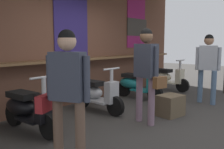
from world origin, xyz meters
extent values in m
plane|color=#383533|center=(0.00, 0.00, 0.00)|extent=(25.46, 25.46, 0.00)
cube|color=brown|center=(0.00, 2.02, 1.69)|extent=(9.09, 0.25, 3.39)
cube|color=brown|center=(0.00, 1.72, 1.08)|extent=(8.18, 0.36, 0.05)
cube|color=navy|center=(0.08, 1.89, 2.08)|extent=(0.99, 0.02, 1.90)
cube|color=#841E56|center=(2.69, 1.89, 2.24)|extent=(0.93, 0.02, 1.83)
cube|color=#2D2823|center=(2.74, 1.88, 1.95)|extent=(1.03, 0.03, 0.53)
ellipsoid|color=black|center=(-1.61, 1.25, 0.40)|extent=(0.41, 0.71, 0.30)
cube|color=black|center=(-1.61, 1.20, 0.60)|extent=(0.32, 0.56, 0.10)
cube|color=black|center=(-1.59, 0.90, 0.25)|extent=(0.40, 0.51, 0.04)
cube|color=black|center=(-1.58, 0.60, 0.47)|extent=(0.29, 0.17, 0.44)
cylinder|color=#B7B7BC|center=(-1.58, 0.60, 0.60)|extent=(0.07, 0.07, 0.70)
cylinder|color=#B7B7BC|center=(-1.58, 0.60, 0.95)|extent=(0.46, 0.05, 0.04)
cylinder|color=black|center=(-1.58, 0.50, 0.20)|extent=(0.12, 0.40, 0.40)
cylinder|color=black|center=(-1.62, 1.50, 0.20)|extent=(0.12, 0.40, 0.40)
ellipsoid|color=#B2B5BA|center=(0.01, 1.25, 0.40)|extent=(0.40, 0.71, 0.30)
cube|color=black|center=(0.01, 1.20, 0.60)|extent=(0.31, 0.56, 0.10)
cube|color=#B2B5BA|center=(0.01, 0.90, 0.25)|extent=(0.39, 0.51, 0.04)
cube|color=#B2B5BA|center=(0.00, 0.60, 0.47)|extent=(0.28, 0.17, 0.44)
cylinder|color=#B7B7BC|center=(0.00, 0.60, 0.60)|extent=(0.07, 0.07, 0.70)
cylinder|color=#B7B7BC|center=(0.00, 0.60, 0.95)|extent=(0.46, 0.05, 0.04)
cylinder|color=black|center=(0.00, 0.50, 0.20)|extent=(0.11, 0.40, 0.40)
cylinder|color=black|center=(0.02, 1.50, 0.20)|extent=(0.11, 0.40, 0.40)
ellipsoid|color=#197075|center=(1.57, 1.25, 0.40)|extent=(0.39, 0.70, 0.30)
cube|color=black|center=(1.57, 1.20, 0.60)|extent=(0.30, 0.55, 0.10)
cube|color=#197075|center=(1.57, 0.90, 0.25)|extent=(0.38, 0.50, 0.04)
cube|color=#197075|center=(1.56, 0.60, 0.47)|extent=(0.28, 0.16, 0.44)
cylinder|color=#B7B7BC|center=(1.56, 0.60, 0.60)|extent=(0.07, 0.07, 0.70)
cylinder|color=#B7B7BC|center=(1.56, 0.60, 0.95)|extent=(0.46, 0.04, 0.04)
cylinder|color=black|center=(1.56, 0.50, 0.20)|extent=(0.10, 0.40, 0.40)
cylinder|color=black|center=(1.57, 1.50, 0.20)|extent=(0.10, 0.40, 0.40)
ellipsoid|color=beige|center=(3.20, 1.25, 0.40)|extent=(0.42, 0.72, 0.30)
cube|color=black|center=(3.20, 1.20, 0.60)|extent=(0.33, 0.57, 0.10)
cube|color=beige|center=(3.18, 0.90, 0.25)|extent=(0.41, 0.52, 0.04)
cube|color=beige|center=(3.16, 0.60, 0.47)|extent=(0.29, 0.18, 0.44)
cylinder|color=#B7B7BC|center=(3.16, 0.60, 0.60)|extent=(0.07, 0.07, 0.70)
cylinder|color=#B7B7BC|center=(3.16, 0.60, 0.95)|extent=(0.46, 0.07, 0.04)
cylinder|color=black|center=(3.15, 0.50, 0.20)|extent=(0.13, 0.41, 0.40)
cylinder|color=black|center=(3.22, 1.50, 0.20)|extent=(0.13, 0.41, 0.40)
cylinder|color=gray|center=(0.06, -0.03, 0.42)|extent=(0.12, 0.12, 0.85)
cylinder|color=gray|center=(-0.02, -0.34, 0.42)|extent=(0.12, 0.12, 0.85)
cube|color=#383D4C|center=(0.02, -0.19, 1.15)|extent=(0.28, 0.46, 0.60)
sphere|color=brown|center=(0.02, -0.19, 1.58)|extent=(0.23, 0.23, 0.23)
sphere|color=black|center=(0.02, -0.19, 1.62)|extent=(0.21, 0.21, 0.21)
cylinder|color=#383D4C|center=(0.07, 0.06, 1.13)|extent=(0.08, 0.08, 0.57)
cylinder|color=#383D4C|center=(-0.03, -0.43, 1.13)|extent=(0.08, 0.08, 0.57)
cube|color=brown|center=(-0.02, -0.51, 0.79)|extent=(0.27, 0.15, 0.20)
cylinder|color=slate|center=(2.21, -0.69, 0.41)|extent=(0.12, 0.12, 0.82)
cylinder|color=slate|center=(2.27, -0.35, 0.41)|extent=(0.12, 0.12, 0.82)
cube|color=#999EA8|center=(2.24, -0.52, 1.11)|extent=(0.31, 0.45, 0.58)
sphere|color=#A37556|center=(2.24, -0.52, 1.52)|extent=(0.22, 0.22, 0.22)
sphere|color=black|center=(2.24, -0.52, 1.56)|extent=(0.20, 0.20, 0.20)
cylinder|color=#999EA8|center=(2.31, -0.76, 1.09)|extent=(0.08, 0.08, 0.55)
cylinder|color=#999EA8|center=(2.17, -0.29, 1.09)|extent=(0.08, 0.08, 0.55)
cylinder|color=brown|center=(-1.83, -0.48, 0.40)|extent=(0.12, 0.12, 0.80)
cylinder|color=brown|center=(-1.94, -0.20, 0.40)|extent=(0.12, 0.12, 0.80)
cube|color=#383D4C|center=(-1.88, -0.34, 1.08)|extent=(0.34, 0.44, 0.56)
sphere|color=tan|center=(-1.88, -0.34, 1.48)|extent=(0.22, 0.22, 0.22)
sphere|color=black|center=(-1.88, -0.34, 1.52)|extent=(0.20, 0.20, 0.20)
cylinder|color=#383D4C|center=(-1.79, -0.56, 1.06)|extent=(0.08, 0.08, 0.53)
cylinder|color=#383D4C|center=(-1.97, -0.12, 1.06)|extent=(0.08, 0.08, 0.53)
cube|color=maroon|center=(-2.02, -0.06, 0.74)|extent=(0.28, 0.19, 0.20)
cube|color=brown|center=(0.74, -0.33, 0.21)|extent=(0.56, 0.48, 0.42)
camera|label=1|loc=(-3.68, -2.55, 1.46)|focal=39.14mm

